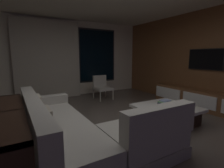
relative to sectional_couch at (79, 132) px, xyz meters
name	(u,v)px	position (x,y,z in m)	size (l,w,h in m)	color
floor	(119,134)	(0.81, 0.14, -0.29)	(9.20, 9.20, 0.00)	#564C44
back_wall_with_window	(62,59)	(0.75, 3.76, 1.05)	(6.60, 0.30, 2.70)	beige
media_wall	(217,59)	(3.87, 0.14, 1.06)	(0.12, 7.80, 2.70)	brown
sectional_couch	(79,132)	(0.00, 0.00, 0.00)	(1.98, 2.50, 0.82)	gray
coffee_table	(166,114)	(2.01, 0.10, -0.10)	(1.16, 1.16, 0.36)	black
book_stack_on_coffee_table	(164,102)	(2.08, 0.24, 0.12)	(0.29, 0.20, 0.11)	brown
accent_chair_near_window	(102,86)	(1.79, 2.74, 0.14)	(0.56, 0.57, 0.78)	#B2ADA0
media_console	(205,101)	(3.58, 0.19, -0.04)	(0.46, 3.10, 0.52)	brown
mounted_tv	(205,59)	(3.76, 0.39, 1.06)	(0.05, 0.98, 0.57)	black
console_table_behind_couch	(9,135)	(-0.91, 0.13, 0.12)	(0.40, 2.10, 0.74)	black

